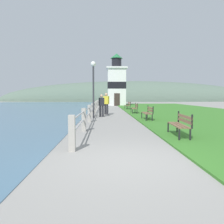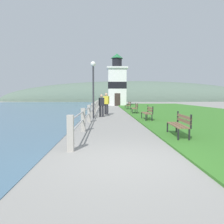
# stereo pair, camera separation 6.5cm
# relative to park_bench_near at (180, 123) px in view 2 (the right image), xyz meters

# --- Properties ---
(ground_plane) EXTENTS (160.00, 160.00, 0.00)m
(ground_plane) POSITION_rel_park_bench_near_xyz_m (-2.34, -2.96, -0.54)
(ground_plane) COLOR gray
(grass_verge) EXTENTS (12.00, 45.35, 0.06)m
(grass_verge) POSITION_rel_park_bench_near_xyz_m (5.21, 12.15, -0.51)
(grass_verge) COLOR #387528
(grass_verge) RESTS_ON ground_plane
(seawall_railing) EXTENTS (0.18, 24.88, 1.03)m
(seawall_railing) POSITION_rel_park_bench_near_xyz_m (-3.79, 10.39, 0.05)
(seawall_railing) COLOR #A8A399
(seawall_railing) RESTS_ON ground_plane
(park_bench_near) EXTENTS (0.58, 1.75, 0.94)m
(park_bench_near) POSITION_rel_park_bench_near_xyz_m (0.00, 0.00, 0.00)
(park_bench_near) COLOR brown
(park_bench_near) RESTS_ON ground_plane
(park_bench_midway) EXTENTS (0.49, 1.71, 0.94)m
(park_bench_midway) POSITION_rel_park_bench_near_xyz_m (-0.07, 5.79, -0.00)
(park_bench_midway) COLOR brown
(park_bench_midway) RESTS_ON ground_plane
(park_bench_far) EXTENTS (0.55, 1.78, 0.94)m
(park_bench_far) POSITION_rel_park_bench_near_xyz_m (-0.15, 11.28, 0.00)
(park_bench_far) COLOR brown
(park_bench_far) RESTS_ON ground_plane
(park_bench_by_lighthouse) EXTENTS (0.55, 1.64, 0.94)m
(park_bench_by_lighthouse) POSITION_rel_park_bench_near_xyz_m (-0.12, 17.22, -0.00)
(park_bench_by_lighthouse) COLOR brown
(park_bench_by_lighthouse) RESTS_ON ground_plane
(lighthouse) EXTENTS (3.32, 3.32, 8.47)m
(lighthouse) POSITION_rel_park_bench_near_xyz_m (-0.88, 27.93, 3.05)
(lighthouse) COLOR white
(lighthouse) RESTS_ON ground_plane
(person_strolling) EXTENTS (0.43, 0.27, 1.68)m
(person_strolling) POSITION_rel_park_bench_near_xyz_m (-3.09, 8.28, 0.37)
(person_strolling) COLOR #28282D
(person_strolling) RESTS_ON ground_plane
(person_by_railing) EXTENTS (0.50, 0.42, 1.81)m
(person_by_railing) POSITION_rel_park_bench_near_xyz_m (-2.72, 10.23, 0.45)
(person_by_railing) COLOR #28282D
(person_by_railing) RESTS_ON ground_plane
(lamp_post) EXTENTS (0.36, 0.36, 3.96)m
(lamp_post) POSITION_rel_park_bench_near_xyz_m (-3.64, 7.26, 2.20)
(lamp_post) COLOR #333338
(lamp_post) RESTS_ON ground_plane
(distant_hillside) EXTENTS (80.00, 16.00, 12.00)m
(distant_hillside) POSITION_rel_park_bench_near_xyz_m (5.66, 57.27, -0.54)
(distant_hillside) COLOR #566B5B
(distant_hillside) RESTS_ON ground_plane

